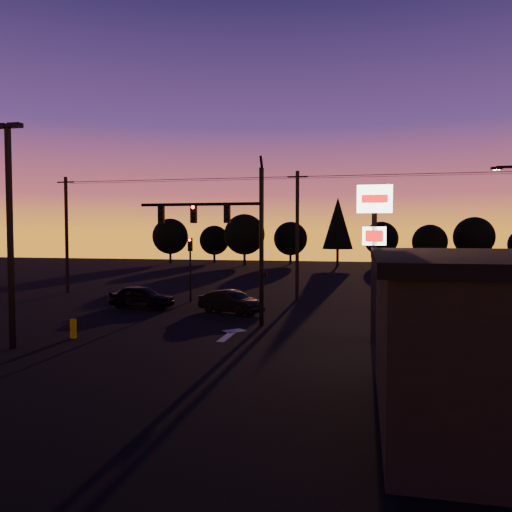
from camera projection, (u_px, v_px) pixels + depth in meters
The scene contains 21 objects.
ground at pixel (210, 341), 21.82m from camera, with size 120.00×120.00×0.00m, color black.
lane_arrow at pixel (231, 334), 23.34m from camera, with size 1.20×3.10×0.01m.
traffic_signal_mast at pixel (231, 229), 25.50m from camera, with size 6.79×0.52×8.58m.
secondary_signal at pixel (190, 260), 33.95m from camera, with size 0.30×0.31×4.35m.
parking_lot_light at pixel (10, 220), 20.22m from camera, with size 1.25×0.30×9.14m.
pylon_sign at pixel (374, 229), 21.56m from camera, with size 1.50×0.28×6.80m.
utility_pole_0 at pixel (67, 234), 38.65m from camera, with size 1.40×0.26×9.00m.
utility_pole_1 at pixel (297, 234), 34.84m from camera, with size 1.40×0.26×9.00m.
power_wires at pixel (297, 177), 34.64m from camera, with size 36.00×1.22×0.07m.
bollard at pixel (73, 329), 22.43m from camera, with size 0.28×0.28×0.85m, color #D2BC00.
tree_0 at pixel (170, 236), 75.08m from camera, with size 5.36×5.36×6.74m.
tree_1 at pixel (214, 240), 76.77m from camera, with size 4.54×4.54×5.71m.
tree_2 at pixel (245, 234), 70.57m from camera, with size 5.77×5.78×7.26m.
tree_3 at pixel (291, 239), 73.24m from camera, with size 4.95×4.95×6.22m.
tree_4 at pixel (338, 223), 68.72m from camera, with size 4.18×4.18×9.50m.
tree_5 at pixel (381, 239), 72.44m from camera, with size 4.95×4.95×6.22m.
tree_6 at pixel (430, 242), 65.32m from camera, with size 4.54×4.54×5.71m.
tree_7 at pixel (474, 237), 66.95m from camera, with size 5.36×5.36×6.74m.
car_left at pixel (142, 297), 31.21m from camera, with size 1.67×4.15×1.41m, color black.
car_mid at pixel (231, 302), 29.27m from camera, with size 1.40×4.02×1.33m, color black.
suv_parked at pixel (460, 346), 17.88m from camera, with size 2.30×4.99×1.39m, color black.
Camera 1 is at (6.57, -20.69, 4.80)m, focal length 35.00 mm.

